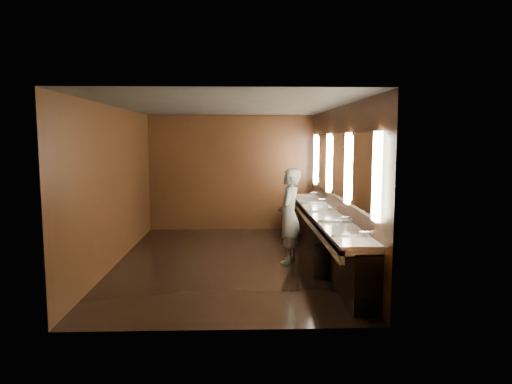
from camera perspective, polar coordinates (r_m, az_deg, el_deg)
floor at (r=8.43m, az=-3.48°, el=-8.66°), size 6.00×6.00×0.00m
ceiling at (r=8.15m, az=-3.62°, el=10.68°), size 4.00×6.00×0.02m
wall_back at (r=11.16m, az=-3.10°, el=2.41°), size 4.00×0.02×2.80m
wall_front at (r=5.20m, az=-4.49°, el=-2.52°), size 4.00×0.02×2.80m
wall_left at (r=8.47m, az=-17.19°, el=0.76°), size 0.02×6.00×2.80m
wall_right at (r=8.36m, az=10.30°, el=0.88°), size 0.02×6.00×2.80m
sink_counter at (r=8.46m, az=8.79°, el=-5.23°), size 0.55×5.40×1.01m
mirror_band at (r=8.33m, az=10.21°, el=3.27°), size 0.06×5.03×1.15m
person at (r=8.23m, az=4.18°, el=-2.97°), size 0.57×0.71×1.71m
trash_bin at (r=7.51m, az=8.54°, el=-8.55°), size 0.36×0.36×0.53m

